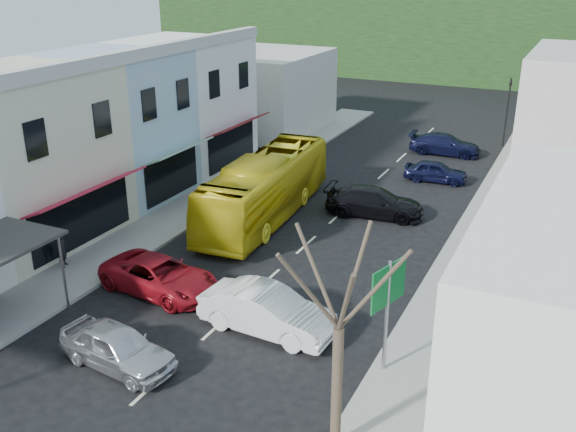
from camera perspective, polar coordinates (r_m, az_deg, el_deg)
The scene contains 17 objects.
ground at distance 24.23m, azimuth -6.23°, elevation -9.65°, with size 120.00×120.00×0.00m, color black.
sidewalk_left at distance 35.46m, azimuth -8.17°, elevation 0.94°, with size 3.00×52.00×0.15m, color gray.
sidewalk_right at distance 30.35m, azimuth 16.28°, elevation -3.46°, with size 3.00×52.00×0.15m, color gray.
shopfront_row at distance 33.72m, azimuth -20.41°, elevation 5.69°, with size 8.25×30.00×8.00m.
distant_block_left at distance 51.00m, azimuth -2.01°, elevation 11.01°, with size 8.00×10.00×6.00m, color #B7B2A8.
hillside at distance 83.65m, azimuth 17.60°, elevation 16.89°, with size 80.00×26.00×14.00m.
bus at distance 33.23m, azimuth -1.99°, elevation 2.42°, with size 2.50×11.60×3.10m, color gold.
car_silver at distance 22.32m, azimuth -14.93°, elevation -11.23°, with size 1.80×4.40×1.40m, color silver.
car_white at distance 23.42m, azimuth -1.86°, elevation -8.72°, with size 1.80×4.40×1.40m, color silver.
car_red at distance 26.51m, azimuth -11.31°, elevation -5.29°, with size 1.90×4.60×1.40m, color maroon.
car_black_near at distance 33.99m, azimuth 7.69°, elevation 1.16°, with size 1.84×4.50×1.40m, color black.
car_navy_mid at distance 39.97m, azimuth 13.01°, elevation 3.97°, with size 1.80×4.40×1.40m, color black.
car_navy_far at distance 45.90m, azimuth 13.78°, elevation 6.21°, with size 1.84×4.50×1.40m, color black.
pedestrian_left at distance 29.42m, azimuth -19.43°, elevation -2.70°, with size 0.60×0.40×1.70m, color black.
direction_sign at distance 20.82m, azimuth 8.75°, elevation -9.01°, with size 0.70×1.80×4.04m, color #0C5D27, non-canonical shape.
street_tree at distance 16.58m, azimuth 4.54°, elevation -9.92°, with size 2.58×2.58×7.80m, color #362B20, non-canonical shape.
traffic_signal at distance 48.83m, azimuth 18.88°, elevation 8.71°, with size 0.84×1.09×4.90m, color black, non-canonical shape.
Camera 1 is at (11.20, -17.39, 12.62)m, focal length 40.00 mm.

